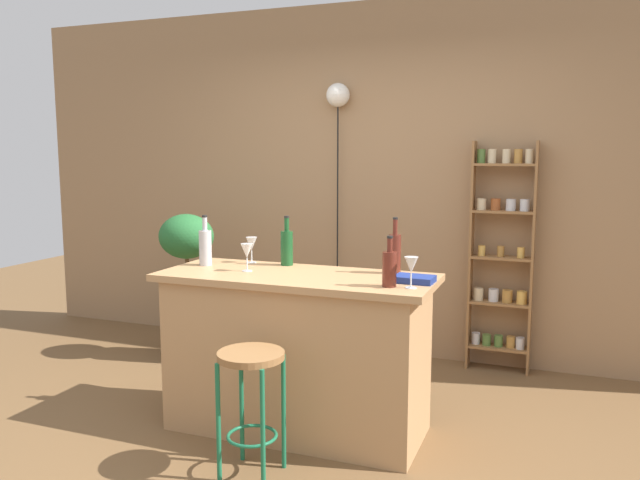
{
  "coord_description": "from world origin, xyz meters",
  "views": [
    {
      "loc": [
        1.42,
        -3.01,
        1.64
      ],
      "look_at": [
        0.05,
        0.55,
        1.11
      ],
      "focal_mm": 35.7,
      "sensor_mm": 36.0,
      "label": 1
    }
  ],
  "objects_px": {
    "wine_glass_left": "(251,244)",
    "wine_glass_center": "(411,266)",
    "bottle_wine_red": "(287,247)",
    "pendant_globe_light": "(338,101)",
    "wine_glass_right": "(247,252)",
    "bar_stool": "(251,384)",
    "plant_stool": "(189,331)",
    "potted_plant": "(187,253)",
    "cookbook": "(414,279)",
    "bottle_vinegar": "(389,268)",
    "spice_shelf": "(501,256)",
    "bottle_sauce_amber": "(205,246)",
    "bottle_spirits_clear": "(395,252)"
  },
  "relations": [
    {
      "from": "bottle_sauce_amber",
      "to": "wine_glass_left",
      "type": "distance_m",
      "value": 0.29
    },
    {
      "from": "bottle_sauce_amber",
      "to": "bar_stool",
      "type": "bearing_deg",
      "value": -45.37
    },
    {
      "from": "wine_glass_left",
      "to": "wine_glass_center",
      "type": "bearing_deg",
      "value": -19.21
    },
    {
      "from": "cookbook",
      "to": "pendant_globe_light",
      "type": "xyz_separation_m",
      "value": [
        -0.98,
        1.52,
        1.08
      ]
    },
    {
      "from": "potted_plant",
      "to": "cookbook",
      "type": "bearing_deg",
      "value": -23.9
    },
    {
      "from": "spice_shelf",
      "to": "plant_stool",
      "type": "xyz_separation_m",
      "value": [
        -2.33,
        -0.6,
        -0.66
      ]
    },
    {
      "from": "bottle_vinegar",
      "to": "wine_glass_right",
      "type": "height_order",
      "value": "bottle_vinegar"
    },
    {
      "from": "wine_glass_center",
      "to": "bottle_spirits_clear",
      "type": "bearing_deg",
      "value": 116.21
    },
    {
      "from": "bottle_sauce_amber",
      "to": "pendant_globe_light",
      "type": "distance_m",
      "value": 1.81
    },
    {
      "from": "bottle_wine_red",
      "to": "pendant_globe_light",
      "type": "bearing_deg",
      "value": 95.42
    },
    {
      "from": "bottle_vinegar",
      "to": "bottle_wine_red",
      "type": "distance_m",
      "value": 0.85
    },
    {
      "from": "bottle_spirits_clear",
      "to": "cookbook",
      "type": "xyz_separation_m",
      "value": [
        0.16,
        -0.21,
        -0.11
      ]
    },
    {
      "from": "spice_shelf",
      "to": "bottle_sauce_amber",
      "type": "bearing_deg",
      "value": -138.92
    },
    {
      "from": "bottle_vinegar",
      "to": "wine_glass_right",
      "type": "xyz_separation_m",
      "value": [
        -0.9,
        0.12,
        0.02
      ]
    },
    {
      "from": "wine_glass_left",
      "to": "wine_glass_right",
      "type": "bearing_deg",
      "value": -68.25
    },
    {
      "from": "bottle_vinegar",
      "to": "cookbook",
      "type": "distance_m",
      "value": 0.2
    },
    {
      "from": "bottle_sauce_amber",
      "to": "wine_glass_left",
      "type": "relative_size",
      "value": 1.9
    },
    {
      "from": "cookbook",
      "to": "wine_glass_center",
      "type": "bearing_deg",
      "value": -81.85
    },
    {
      "from": "pendant_globe_light",
      "to": "wine_glass_right",
      "type": "bearing_deg",
      "value": -90.57
    },
    {
      "from": "potted_plant",
      "to": "wine_glass_center",
      "type": "xyz_separation_m",
      "value": [
        2.02,
        -1.04,
        0.21
      ]
    },
    {
      "from": "spice_shelf",
      "to": "cookbook",
      "type": "distance_m",
      "value": 1.52
    },
    {
      "from": "wine_glass_right",
      "to": "pendant_globe_light",
      "type": "xyz_separation_m",
      "value": [
        0.02,
        1.56,
        0.98
      ]
    },
    {
      "from": "potted_plant",
      "to": "bottle_wine_red",
      "type": "relative_size",
      "value": 2.35
    },
    {
      "from": "wine_glass_center",
      "to": "pendant_globe_light",
      "type": "xyz_separation_m",
      "value": [
        -0.99,
        1.68,
        0.98
      ]
    },
    {
      "from": "plant_stool",
      "to": "pendant_globe_light",
      "type": "relative_size",
      "value": 0.2
    },
    {
      "from": "bottle_wine_red",
      "to": "pendant_globe_light",
      "type": "relative_size",
      "value": 0.14
    },
    {
      "from": "bottle_wine_red",
      "to": "wine_glass_center",
      "type": "height_order",
      "value": "bottle_wine_red"
    },
    {
      "from": "wine_glass_right",
      "to": "bar_stool",
      "type": "bearing_deg",
      "value": -61.37
    },
    {
      "from": "bottle_spirits_clear",
      "to": "wine_glass_center",
      "type": "xyz_separation_m",
      "value": [
        0.18,
        -0.37,
        -0.01
      ]
    },
    {
      "from": "wine_glass_right",
      "to": "cookbook",
      "type": "bearing_deg",
      "value": 2.08
    },
    {
      "from": "bottle_vinegar",
      "to": "wine_glass_left",
      "type": "relative_size",
      "value": 1.63
    },
    {
      "from": "bar_stool",
      "to": "plant_stool",
      "type": "xyz_separation_m",
      "value": [
        -1.32,
        1.49,
        -0.27
      ]
    },
    {
      "from": "pendant_globe_light",
      "to": "bottle_sauce_amber",
      "type": "bearing_deg",
      "value": -103.3
    },
    {
      "from": "plant_stool",
      "to": "cookbook",
      "type": "bearing_deg",
      "value": -23.9
    },
    {
      "from": "spice_shelf",
      "to": "wine_glass_center",
      "type": "distance_m",
      "value": 1.68
    },
    {
      "from": "bottle_spirits_clear",
      "to": "cookbook",
      "type": "bearing_deg",
      "value": -52.1
    },
    {
      "from": "plant_stool",
      "to": "wine_glass_right",
      "type": "distance_m",
      "value": 1.61
    },
    {
      "from": "wine_glass_left",
      "to": "wine_glass_right",
      "type": "relative_size",
      "value": 1.0
    },
    {
      "from": "plant_stool",
      "to": "bottle_sauce_amber",
      "type": "xyz_separation_m",
      "value": [
        0.68,
        -0.84,
        0.84
      ]
    },
    {
      "from": "wine_glass_center",
      "to": "cookbook",
      "type": "bearing_deg",
      "value": 95.86
    },
    {
      "from": "plant_stool",
      "to": "wine_glass_center",
      "type": "xyz_separation_m",
      "value": [
        2.02,
        -1.04,
        0.84
      ]
    },
    {
      "from": "spice_shelf",
      "to": "wine_glass_center",
      "type": "xyz_separation_m",
      "value": [
        -0.31,
        -1.64,
        0.18
      ]
    },
    {
      "from": "bottle_wine_red",
      "to": "wine_glass_left",
      "type": "bearing_deg",
      "value": 179.45
    },
    {
      "from": "bottle_vinegar",
      "to": "wine_glass_right",
      "type": "relative_size",
      "value": 1.63
    },
    {
      "from": "bottle_vinegar",
      "to": "bottle_wine_red",
      "type": "relative_size",
      "value": 0.87
    },
    {
      "from": "spice_shelf",
      "to": "cookbook",
      "type": "relative_size",
      "value": 8.17
    },
    {
      "from": "plant_stool",
      "to": "bottle_vinegar",
      "type": "height_order",
      "value": "bottle_vinegar"
    },
    {
      "from": "bar_stool",
      "to": "plant_stool",
      "type": "bearing_deg",
      "value": 131.58
    },
    {
      "from": "spice_shelf",
      "to": "bottle_vinegar",
      "type": "relative_size",
      "value": 6.41
    },
    {
      "from": "bar_stool",
      "to": "bottle_vinegar",
      "type": "distance_m",
      "value": 0.92
    }
  ]
}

